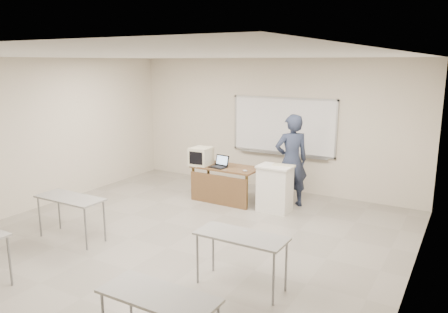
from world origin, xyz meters
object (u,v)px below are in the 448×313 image
Objects in this scene: podium at (275,188)px; keyboard at (284,165)px; whiteboard at (283,127)px; laptop at (219,164)px; instructor_desk at (224,177)px; presenter at (291,161)px; crt_monitor at (201,156)px; mouse at (245,171)px.

keyboard reaches higher than podium.
laptop is (-0.80, -1.49, -0.67)m from whiteboard.
presenter is at bearing 20.75° from instructor_desk.
keyboard is (1.86, 0.10, 0.00)m from crt_monitor.
keyboard reaches higher than instructor_desk.
crt_monitor is 4.56× the size of mouse.
instructor_desk is 3.24× the size of keyboard.
instructor_desk is at bearing -179.80° from keyboard.
instructor_desk is at bearing -1.43° from crt_monitor.
podium is 0.50m from keyboard.
podium is 9.16× the size of mouse.
presenter reaches higher than instructor_desk.
whiteboard is at bearing 76.47° from mouse.
whiteboard is 2.02m from crt_monitor.
whiteboard is at bearing 69.87° from laptop.
laptop is 0.75× the size of keyboard.
podium is at bearing -155.70° from keyboard.
laptop is 0.17× the size of presenter.
presenter is at bearing 86.05° from keyboard.
presenter reaches higher than podium.
mouse is at bearing -6.72° from crt_monitor.
whiteboard is 1.82m from laptop.
laptop is at bearing -22.73° from presenter.
instructor_desk is (-0.70, -1.48, -0.94)m from whiteboard.
mouse is at bearing -170.52° from keyboard.
keyboard is (1.31, 0.09, 0.40)m from instructor_desk.
mouse reaches higher than instructor_desk.
crt_monitor is at bearing -171.90° from laptop.
instructor_desk is 0.74× the size of presenter.
mouse is (0.55, -0.09, 0.23)m from instructor_desk.
presenter reaches higher than laptop.
crt_monitor is at bearing -129.95° from whiteboard.
podium is at bearing 1.65° from instructor_desk.
presenter is (1.87, 0.48, 0.02)m from crt_monitor.
keyboard is 0.23× the size of presenter.
laptop reaches higher than instructor_desk.
laptop is at bearing -178.88° from podium.
laptop reaches higher than podium.
whiteboard is at bearing 47.25° from crt_monitor.
crt_monitor is 0.24× the size of presenter.
crt_monitor reaches higher than mouse.
whiteboard is 1.84m from podium.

